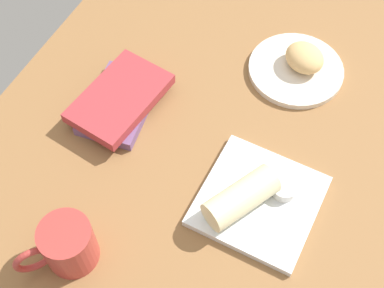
{
  "coord_description": "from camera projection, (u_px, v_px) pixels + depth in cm",
  "views": [
    {
      "loc": [
        63.48,
        24.12,
        96.42
      ],
      "look_at": [
        12.33,
        -1.04,
        7.0
      ],
      "focal_mm": 49.94,
      "sensor_mm": 36.0,
      "label": 1
    }
  ],
  "objects": [
    {
      "name": "dining_table",
      "position": [
        221.0,
        115.0,
        1.16
      ],
      "size": [
        110.0,
        90.0,
        4.0
      ],
      "primitive_type": "cube",
      "color": "olive",
      "rests_on": "ground"
    },
    {
      "name": "round_plate",
      "position": [
        296.0,
        70.0,
        1.19
      ],
      "size": [
        21.19,
        21.19,
        1.4
      ],
      "primitive_type": "cylinder",
      "color": "silver",
      "rests_on": "dining_table"
    },
    {
      "name": "scone_pastry",
      "position": [
        305.0,
        58.0,
        1.17
      ],
      "size": [
        11.35,
        11.77,
        4.95
      ],
      "primitive_type": "ellipsoid",
      "rotation": [
        0.0,
        0.0,
        1.04
      ],
      "color": "#DDB06F",
      "rests_on": "round_plate"
    },
    {
      "name": "square_plate",
      "position": [
        259.0,
        201.0,
        1.02
      ],
      "size": [
        22.13,
        22.13,
        1.6
      ],
      "primitive_type": "cube",
      "rotation": [
        0.0,
        0.0,
        -0.02
      ],
      "color": "white",
      "rests_on": "dining_table"
    },
    {
      "name": "sauce_cup",
      "position": [
        284.0,
        189.0,
        1.01
      ],
      "size": [
        4.7,
        4.7,
        2.23
      ],
      "color": "silver",
      "rests_on": "square_plate"
    },
    {
      "name": "breakfast_wrap",
      "position": [
        241.0,
        198.0,
        0.98
      ],
      "size": [
        15.49,
        11.97,
        5.95
      ],
      "primitive_type": "cylinder",
      "rotation": [
        1.57,
        0.0,
        1.09
      ],
      "color": "beige",
      "rests_on": "square_plate"
    },
    {
      "name": "book_stack",
      "position": [
        120.0,
        101.0,
        1.13
      ],
      "size": [
        23.05,
        16.11,
        4.66
      ],
      "color": "#6B4C7A",
      "rests_on": "dining_table"
    },
    {
      "name": "coffee_mug",
      "position": [
        67.0,
        245.0,
        0.92
      ],
      "size": [
        12.88,
        11.26,
        9.93
      ],
      "color": "#B23833",
      "rests_on": "dining_table"
    }
  ]
}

